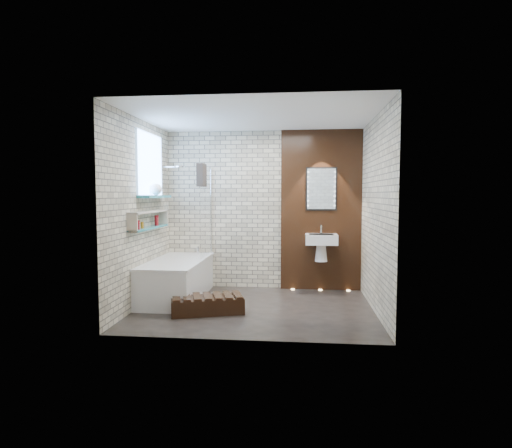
# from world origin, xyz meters

# --- Properties ---
(ground) EXTENTS (3.20, 3.20, 0.00)m
(ground) POSITION_xyz_m (0.00, 0.00, 0.00)
(ground) COLOR black
(ground) RESTS_ON ground
(room_shell) EXTENTS (3.24, 3.20, 2.60)m
(room_shell) POSITION_xyz_m (0.00, 0.00, 1.30)
(room_shell) COLOR gray
(room_shell) RESTS_ON ground
(walnut_panel) EXTENTS (1.30, 0.06, 2.60)m
(walnut_panel) POSITION_xyz_m (0.95, 1.27, 1.30)
(walnut_panel) COLOR black
(walnut_panel) RESTS_ON ground
(clerestory_window) EXTENTS (0.18, 1.00, 0.94)m
(clerestory_window) POSITION_xyz_m (-1.57, 0.35, 1.90)
(clerestory_window) COLOR #7FADE0
(clerestory_window) RESTS_ON room_shell
(display_niche) EXTENTS (0.14, 1.30, 0.26)m
(display_niche) POSITION_xyz_m (-1.53, 0.15, 1.20)
(display_niche) COLOR teal
(display_niche) RESTS_ON room_shell
(bathtub) EXTENTS (0.79, 1.74, 0.70)m
(bathtub) POSITION_xyz_m (-1.22, 0.45, 0.29)
(bathtub) COLOR white
(bathtub) RESTS_ON ground
(bath_screen) EXTENTS (0.01, 0.78, 1.40)m
(bath_screen) POSITION_xyz_m (-0.87, 0.89, 1.28)
(bath_screen) COLOR white
(bath_screen) RESTS_ON bathtub
(towel) EXTENTS (0.10, 0.26, 0.34)m
(towel) POSITION_xyz_m (-0.87, 0.60, 1.85)
(towel) COLOR #2A2321
(towel) RESTS_ON bath_screen
(shower_head) EXTENTS (0.18, 0.18, 0.02)m
(shower_head) POSITION_xyz_m (-1.30, 0.95, 2.00)
(shower_head) COLOR silver
(shower_head) RESTS_ON room_shell
(washbasin) EXTENTS (0.50, 0.36, 0.58)m
(washbasin) POSITION_xyz_m (0.95, 1.07, 0.79)
(washbasin) COLOR white
(washbasin) RESTS_ON walnut_panel
(led_mirror) EXTENTS (0.50, 0.02, 0.70)m
(led_mirror) POSITION_xyz_m (0.95, 1.23, 1.65)
(led_mirror) COLOR black
(led_mirror) RESTS_ON walnut_panel
(walnut_step) EXTENTS (1.02, 0.68, 0.21)m
(walnut_step) POSITION_xyz_m (-0.60, -0.30, 0.10)
(walnut_step) COLOR black
(walnut_step) RESTS_ON ground
(niche_bottles) EXTENTS (0.06, 0.80, 0.15)m
(niche_bottles) POSITION_xyz_m (-1.53, 0.12, 1.17)
(niche_bottles) COLOR maroon
(niche_bottles) RESTS_ON display_niche
(sill_vases) EXTENTS (0.17, 0.17, 0.17)m
(sill_vases) POSITION_xyz_m (-1.50, 0.36, 1.64)
(sill_vases) COLOR white
(sill_vases) RESTS_ON clerestory_window
(floor_uplights) EXTENTS (0.96, 0.06, 0.01)m
(floor_uplights) POSITION_xyz_m (0.95, 1.20, 0.01)
(floor_uplights) COLOR #FFD899
(floor_uplights) RESTS_ON ground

